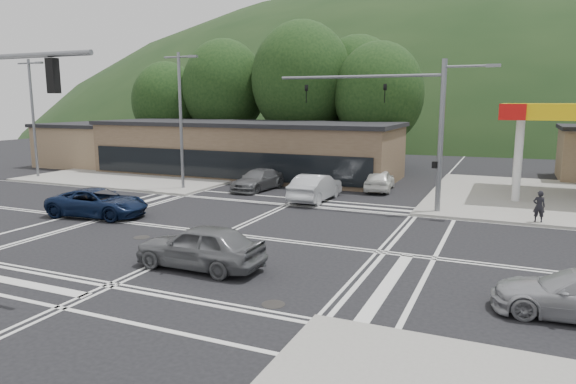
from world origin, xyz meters
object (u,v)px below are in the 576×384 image
at_px(car_grey_center, 200,246).
at_px(car_queue_a, 315,187).
at_px(pedestrian, 539,206).
at_px(car_blue_west, 98,203).
at_px(car_northbound, 258,180).
at_px(car_queue_b, 380,180).

relative_size(car_grey_center, car_queue_a, 0.97).
relative_size(car_queue_a, pedestrian, 3.19).
distance_m(car_blue_west, pedestrian, 21.94).
bearing_deg(car_northbound, car_queue_a, -15.73).
bearing_deg(car_grey_center, car_blue_west, -117.37).
xyz_separation_m(car_blue_west, pedestrian, (20.79, 7.00, 0.20)).
bearing_deg(car_queue_b, pedestrian, 138.93).
relative_size(car_grey_center, car_northbound, 1.00).
height_order(car_blue_west, car_grey_center, car_grey_center).
xyz_separation_m(car_grey_center, car_queue_b, (1.99, 18.50, -0.08)).
distance_m(car_grey_center, car_queue_b, 18.61).
bearing_deg(car_queue_b, car_blue_west, 43.46).
height_order(car_grey_center, car_queue_a, same).
distance_m(car_grey_center, pedestrian, 16.49).
bearing_deg(car_queue_a, car_blue_west, 45.17).
relative_size(car_grey_center, pedestrian, 3.08).
bearing_deg(pedestrian, car_queue_a, -15.84).
relative_size(car_blue_west, car_queue_a, 1.06).
distance_m(car_grey_center, car_queue_a, 13.52).
bearing_deg(pedestrian, car_blue_west, 9.90).
xyz_separation_m(car_queue_a, car_queue_b, (2.68, 5.00, -0.08)).
bearing_deg(car_grey_center, car_queue_b, 174.29).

